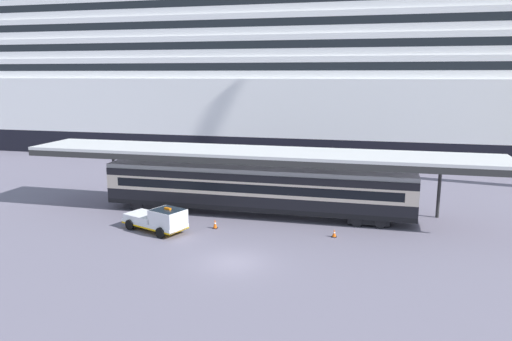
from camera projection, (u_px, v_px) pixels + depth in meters
The scene contains 7 objects.
ground_plane at pixel (234, 262), 30.63m from camera, with size 400.00×400.00×0.00m, color slate.
cruise_ship at pixel (287, 81), 73.70m from camera, with size 123.22×22.01×32.94m.
platform_canopy at pixel (256, 153), 40.17m from camera, with size 39.56×5.86×5.47m.
train_carriage at pixel (255, 189), 40.36m from camera, with size 25.88×2.81×4.11m.
service_truck at pixel (159, 219), 36.40m from camera, with size 5.58×3.79×2.02m.
traffic_cone_near at pixel (334, 233), 35.32m from camera, with size 0.36×0.36×0.59m.
traffic_cone_mid at pixel (215, 224), 37.30m from camera, with size 0.36×0.36×0.73m.
Camera 1 is at (8.26, -27.74, 11.68)m, focal length 33.97 mm.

